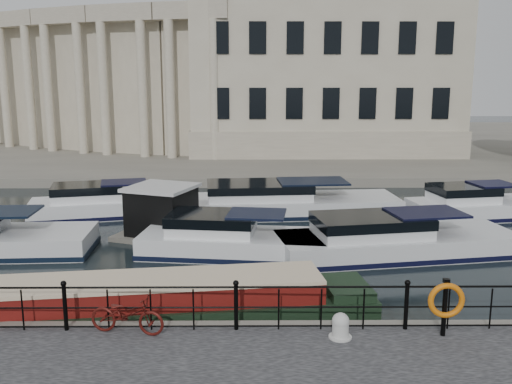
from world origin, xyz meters
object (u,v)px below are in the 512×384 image
harbour_hut (162,214)px  bicycle (127,314)px  narrowboat (99,311)px  mooring_bollard (340,326)px  life_ring_post (446,301)px

harbour_hut → bicycle: bearing=-64.8°
harbour_hut → narrowboat: bearing=-71.8°
mooring_bollard → narrowboat: (-6.05, 1.99, -0.47)m
bicycle → life_ring_post: life_ring_post is taller
bicycle → harbour_hut: (-0.74, 10.07, -0.06)m
life_ring_post → narrowboat: 8.72m
mooring_bollard → life_ring_post: life_ring_post is taller
narrowboat → mooring_bollard: bearing=-25.7°
bicycle → mooring_bollard: (4.90, -0.26, -0.19)m
bicycle → harbour_hut: 10.10m
life_ring_post → mooring_bollard: bearing=-179.1°
mooring_bollard → life_ring_post: 2.46m
bicycle → narrowboat: (-1.14, 1.73, -0.65)m
mooring_bollard → life_ring_post: size_ratio=0.44×
life_ring_post → harbour_hut: size_ratio=0.33×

